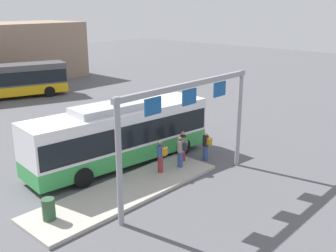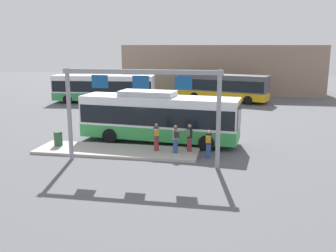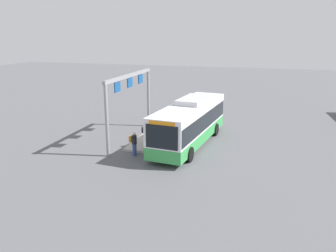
{
  "view_description": "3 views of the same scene",
  "coord_description": "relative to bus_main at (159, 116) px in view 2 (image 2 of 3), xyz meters",
  "views": [
    {
      "loc": [
        -13.21,
        -15.59,
        8.4
      ],
      "look_at": [
        3.01,
        -0.7,
        1.64
      ],
      "focal_mm": 42.47,
      "sensor_mm": 36.0,
      "label": 1
    },
    {
      "loc": [
        4.93,
        -24.12,
        6.43
      ],
      "look_at": [
        0.92,
        -1.75,
        1.52
      ],
      "focal_mm": 40.2,
      "sensor_mm": 36.0,
      "label": 2
    },
    {
      "loc": [
        24.54,
        5.55,
        8.27
      ],
      "look_at": [
        1.58,
        -1.23,
        1.75
      ],
      "focal_mm": 37.17,
      "sensor_mm": 36.0,
      "label": 3
    }
  ],
  "objects": [
    {
      "name": "person_waiting_near",
      "position": [
        2.34,
        -2.44,
        -0.76
      ],
      "size": [
        0.51,
        0.6,
        1.67
      ],
      "rotation": [
        0.0,
        0.0,
        1.12
      ],
      "color": "maroon",
      "rests_on": "platform_curb"
    },
    {
      "name": "person_waiting_far",
      "position": [
        0.37,
        -2.63,
        -0.76
      ],
      "size": [
        0.43,
        0.58,
        1.67
      ],
      "rotation": [
        0.0,
        0.0,
        1.83
      ],
      "color": "maroon",
      "rests_on": "platform_curb"
    },
    {
      "name": "person_boarding",
      "position": [
        3.54,
        -3.09,
        -0.92
      ],
      "size": [
        0.35,
        0.53,
        1.67
      ],
      "rotation": [
        0.0,
        0.0,
        1.55
      ],
      "color": "#334C8C",
      "rests_on": "ground"
    },
    {
      "name": "bus_background_right",
      "position": [
        3.49,
        19.81,
        -0.03
      ],
      "size": [
        10.67,
        5.6,
        3.1
      ],
      "rotation": [
        0.0,
        0.0,
        -0.31
      ],
      "color": "#EAAD14",
      "rests_on": "ground"
    },
    {
      "name": "person_waiting_mid",
      "position": [
        1.59,
        -2.92,
        -0.76
      ],
      "size": [
        0.49,
        0.6,
        1.67
      ],
      "rotation": [
        0.0,
        0.0,
        1.97
      ],
      "color": "#334C8C",
      "rests_on": "platform_curb"
    },
    {
      "name": "bus_background_left",
      "position": [
        -9.7,
        16.34,
        -0.03
      ],
      "size": [
        11.51,
        3.61,
        3.1
      ],
      "rotation": [
        0.0,
        0.0,
        3.24
      ],
      "color": "green",
      "rests_on": "ground"
    },
    {
      "name": "trash_bin",
      "position": [
        -6.03,
        -2.56,
        -1.2
      ],
      "size": [
        0.52,
        0.52,
        0.9
      ],
      "primitive_type": "cylinder",
      "color": "#2D5133",
      "rests_on": "platform_curb"
    },
    {
      "name": "platform_sign_gantry",
      "position": [
        -0.01,
        -4.75,
        1.91
      ],
      "size": [
        8.69,
        0.24,
        5.2
      ],
      "color": "gray",
      "rests_on": "ground"
    },
    {
      "name": "platform_curb",
      "position": [
        -2.08,
        -2.81,
        -1.73
      ],
      "size": [
        10.0,
        2.8,
        0.16
      ],
      "primitive_type": "cube",
      "color": "#B2ADA3",
      "rests_on": "ground"
    },
    {
      "name": "station_building",
      "position": [
        3.01,
        28.42,
        1.4
      ],
      "size": [
        26.03,
        8.0,
        6.42
      ],
      "primitive_type": "cube",
      "color": "gray",
      "rests_on": "ground"
    },
    {
      "name": "bus_main",
      "position": [
        0.0,
        0.0,
        0.0
      ],
      "size": [
        10.74,
        3.62,
        3.46
      ],
      "rotation": [
        0.0,
        0.0,
        -0.11
      ],
      "color": "green",
      "rests_on": "ground"
    },
    {
      "name": "ground_plane",
      "position": [
        0.01,
        -0.0,
        -1.81
      ],
      "size": [
        120.0,
        120.0,
        0.0
      ],
      "primitive_type": "plane",
      "color": "#56565B"
    }
  ]
}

